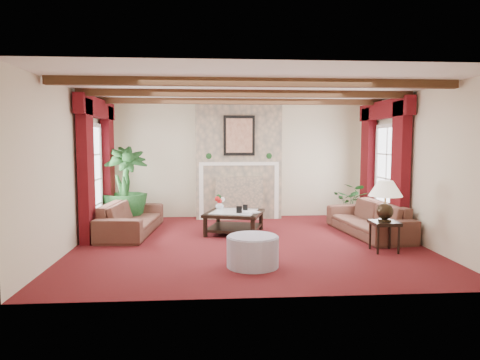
{
  "coord_description": "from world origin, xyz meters",
  "views": [
    {
      "loc": [
        -0.68,
        -7.52,
        1.79
      ],
      "look_at": [
        -0.12,
        0.4,
        1.09
      ],
      "focal_mm": 32.0,
      "sensor_mm": 36.0,
      "label": 1
    }
  ],
  "objects": [
    {
      "name": "fireplace",
      "position": [
        0.0,
        2.55,
        2.7
      ],
      "size": [
        2.0,
        0.52,
        2.7
      ],
      "primitive_type": null,
      "color": "tan",
      "rests_on": "ground"
    },
    {
      "name": "curtains_right",
      "position": [
        2.86,
        1.0,
        2.55
      ],
      "size": [
        0.2,
        2.4,
        2.55
      ],
      "primitive_type": null,
      "color": "#4B0A0C",
      "rests_on": "ground"
    },
    {
      "name": "book",
      "position": [
        0.04,
        0.62,
        0.58
      ],
      "size": [
        0.24,
        0.21,
        0.31
      ],
      "primitive_type": "imported",
      "rotation": [
        0.0,
        0.0,
        0.5
      ],
      "color": "black",
      "rests_on": "coffee_table"
    },
    {
      "name": "photo_frame_b",
      "position": [
        0.02,
        0.92,
        0.49
      ],
      "size": [
        0.1,
        0.05,
        0.12
      ],
      "primitive_type": null,
      "rotation": [
        0.0,
        0.0,
        -0.3
      ],
      "color": "black",
      "rests_on": "coffee_table"
    },
    {
      "name": "side_table",
      "position": [
        2.17,
        -0.79,
        0.25
      ],
      "size": [
        0.45,
        0.45,
        0.5
      ],
      "primitive_type": null,
      "rotation": [
        0.0,
        0.0,
        0.06
      ],
      "color": "black",
      "rests_on": "ground"
    },
    {
      "name": "ceiling",
      "position": [
        0.0,
        0.0,
        2.7
      ],
      "size": [
        6.0,
        6.0,
        0.0
      ],
      "primitive_type": "plane",
      "rotation": [
        3.14,
        0.0,
        0.0
      ],
      "color": "white",
      "rests_on": "floor"
    },
    {
      "name": "curtains_left",
      "position": [
        -2.86,
        1.0,
        2.55
      ],
      "size": [
        0.2,
        2.4,
        2.55
      ],
      "primitive_type": null,
      "color": "#4B0A0C",
      "rests_on": "ground"
    },
    {
      "name": "table_lamp",
      "position": [
        2.17,
        -0.79,
        0.85
      ],
      "size": [
        0.54,
        0.54,
        0.69
      ],
      "primitive_type": null,
      "color": "black",
      "rests_on": "side_table"
    },
    {
      "name": "back_wall",
      "position": [
        0.0,
        2.75,
        1.35
      ],
      "size": [
        6.0,
        0.02,
        2.7
      ],
      "primitive_type": "cube",
      "color": "beige",
      "rests_on": "ground"
    },
    {
      "name": "french_door_right",
      "position": [
        2.97,
        1.0,
        2.13
      ],
      "size": [
        0.1,
        1.1,
        2.16
      ],
      "primitive_type": null,
      "color": "white",
      "rests_on": "ground"
    },
    {
      "name": "sofa_right",
      "position": [
        2.39,
        0.5,
        0.42
      ],
      "size": [
        2.31,
        1.12,
        0.85
      ],
      "primitive_type": "imported",
      "rotation": [
        0.0,
        0.0,
        -1.46
      ],
      "color": "#380F19",
      "rests_on": "ground"
    },
    {
      "name": "coffee_table",
      "position": [
        -0.2,
        0.8,
        0.21
      ],
      "size": [
        1.3,
        1.3,
        0.43
      ],
      "primitive_type": null,
      "rotation": [
        0.0,
        0.0,
        -0.29
      ],
      "color": "black",
      "rests_on": "ground"
    },
    {
      "name": "photo_frame_a",
      "position": [
        -0.12,
        0.57,
        0.5
      ],
      "size": [
        0.11,
        0.03,
        0.15
      ],
      "primitive_type": null,
      "rotation": [
        0.0,
        0.0,
        -0.07
      ],
      "color": "black",
      "rests_on": "coffee_table"
    },
    {
      "name": "ottoman",
      "position": [
        -0.07,
        -1.49,
        0.22
      ],
      "size": [
        0.75,
        0.75,
        0.44
      ],
      "primitive_type": "cylinder",
      "color": "#8E8EA1",
      "rests_on": "ground"
    },
    {
      "name": "small_plant",
      "position": [
        2.51,
        1.72,
        0.35
      ],
      "size": [
        1.68,
        1.68,
        0.69
      ],
      "primitive_type": "imported",
      "rotation": [
        0.0,
        0.0,
        -0.72
      ],
      "color": "black",
      "rests_on": "ground"
    },
    {
      "name": "floor",
      "position": [
        0.0,
        0.0,
        0.0
      ],
      "size": [
        6.0,
        6.0,
        0.0
      ],
      "primitive_type": "plane",
      "color": "#4A0D16",
      "rests_on": "ground"
    },
    {
      "name": "ceiling_beams",
      "position": [
        0.0,
        0.0,
        2.64
      ],
      "size": [
        6.0,
        3.0,
        0.12
      ],
      "primitive_type": null,
      "color": "#3B2012",
      "rests_on": "ceiling"
    },
    {
      "name": "left_wall",
      "position": [
        -3.0,
        0.0,
        1.35
      ],
      "size": [
        0.02,
        5.5,
        2.7
      ],
      "primitive_type": "cube",
      "color": "beige",
      "rests_on": "ground"
    },
    {
      "name": "french_door_left",
      "position": [
        -2.97,
        1.0,
        2.13
      ],
      "size": [
        0.1,
        1.1,
        2.16
      ],
      "primitive_type": null,
      "color": "white",
      "rests_on": "ground"
    },
    {
      "name": "potted_palm",
      "position": [
        -2.5,
        1.73,
        0.48
      ],
      "size": [
        2.23,
        2.42,
        0.96
      ],
      "primitive_type": "imported",
      "rotation": [
        0.0,
        0.0,
        0.42
      ],
      "color": "black",
      "rests_on": "ground"
    },
    {
      "name": "right_wall",
      "position": [
        3.0,
        0.0,
        1.35
      ],
      "size": [
        0.02,
        5.5,
        2.7
      ],
      "primitive_type": "cube",
      "color": "beige",
      "rests_on": "ground"
    },
    {
      "name": "flower_vase",
      "position": [
        -0.49,
        1.11,
        0.52
      ],
      "size": [
        0.31,
        0.31,
        0.17
      ],
      "primitive_type": "imported",
      "rotation": [
        0.0,
        0.0,
        0.42
      ],
      "color": "silver",
      "rests_on": "coffee_table"
    },
    {
      "name": "sofa_left",
      "position": [
        -2.23,
        0.96,
        0.43
      ],
      "size": [
        2.28,
        0.98,
        0.85
      ],
      "primitive_type": "imported",
      "rotation": [
        0.0,
        0.0,
        1.49
      ],
      "color": "#380F19",
      "rests_on": "ground"
    }
  ]
}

